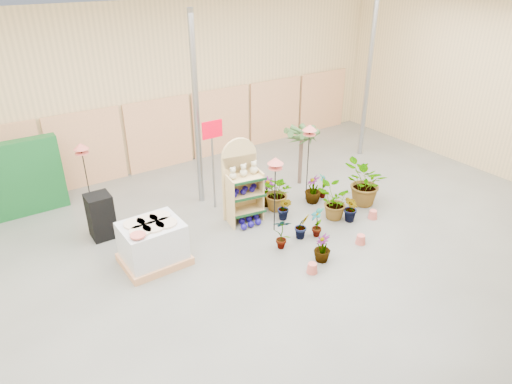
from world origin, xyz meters
TOP-DOWN VIEW (x-y plane):
  - room at (0.00, 0.91)m, footprint 15.20×12.10m
  - display_shelf at (0.37, 2.20)m, footprint 0.89×0.63m
  - teddy_bears at (0.40, 2.11)m, footprint 0.72×0.18m
  - gazing_balls_shelf at (0.37, 2.09)m, footprint 0.72×0.24m
  - gazing_balls_floor at (0.37, 1.85)m, footprint 0.63×0.39m
  - pallet_stack at (-2.00, 1.69)m, footprint 1.26×1.06m
  - charcoal_planters at (-2.54, 3.21)m, footprint 0.50×0.50m
  - trellis_stock at (-3.80, 5.20)m, footprint 2.00×0.30m
  - offer_sign at (0.10, 2.98)m, footprint 0.50×0.08m
  - bird_table_front at (0.69, 1.36)m, footprint 0.34×0.34m
  - bird_table_right at (2.21, 2.10)m, footprint 0.34×0.34m
  - bird_table_back at (-2.44, 4.45)m, footprint 0.34×0.34m
  - palm at (2.65, 2.91)m, footprint 0.70×0.70m
  - potted_plant_0 at (0.41, 0.70)m, footprint 0.46×0.42m
  - potted_plant_1 at (1.00, 0.77)m, footprint 0.35×0.30m
  - potted_plant_2 at (2.12, 1.02)m, footprint 1.00×1.00m
  - potted_plant_3 at (2.24, 1.89)m, footprint 0.56×0.56m
  - potted_plant_4 at (2.60, 1.93)m, footprint 0.41×0.39m
  - potted_plant_5 at (1.15, 1.59)m, footprint 0.38×0.41m
  - potted_plant_6 at (1.31, 2.07)m, footprint 0.99×1.04m
  - potted_plant_7 at (0.81, -0.11)m, footprint 0.46×0.46m
  - potted_plant_8 at (1.32, 0.66)m, footprint 0.41×0.44m
  - potted_plant_9 at (2.35, 0.67)m, footprint 0.41×0.45m
  - potted_plant_10 at (3.18, 1.09)m, footprint 1.30×1.22m
  - potted_plant_11 at (1.20, 2.41)m, footprint 0.48×0.48m

SIDE VIEW (x-z plane):
  - gazing_balls_floor at x=0.37m, z-range 0.00..0.15m
  - potted_plant_1 at x=1.00m, z-range 0.00..0.59m
  - potted_plant_5 at x=1.15m, z-range 0.00..0.60m
  - potted_plant_7 at x=0.81m, z-range 0.00..0.60m
  - potted_plant_4 at x=2.60m, z-range 0.00..0.65m
  - potted_plant_9 at x=2.35m, z-range 0.00..0.67m
  - potted_plant_8 at x=1.32m, z-range 0.00..0.69m
  - potted_plant_11 at x=1.20m, z-range 0.00..0.71m
  - potted_plant_3 at x=2.24m, z-range 0.00..0.72m
  - potted_plant_0 at x=0.41m, z-range 0.00..0.72m
  - potted_plant_2 at x=2.12m, z-range 0.00..0.84m
  - pallet_stack at x=-2.00m, z-range -0.01..0.91m
  - potted_plant_6 at x=1.31m, z-range 0.00..0.90m
  - charcoal_planters at x=-2.54m, z-range 0.00..1.00m
  - potted_plant_10 at x=3.18m, z-range 0.00..1.16m
  - gazing_balls_shelf at x=0.37m, z-range 0.70..0.84m
  - display_shelf at x=0.37m, z-range -0.08..1.87m
  - trellis_stock at x=-3.80m, z-range 0.00..1.80m
  - teddy_bears at x=0.40m, z-range 1.09..1.38m
  - palm at x=2.65m, z-range 0.57..2.22m
  - offer_sign at x=0.10m, z-range 0.47..2.67m
  - bird_table_back at x=-2.44m, z-range 0.74..2.49m
  - bird_table_front at x=0.69m, z-range 0.75..2.50m
  - bird_table_right at x=2.21m, z-range 0.84..2.80m
  - room at x=0.00m, z-range -0.14..4.56m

